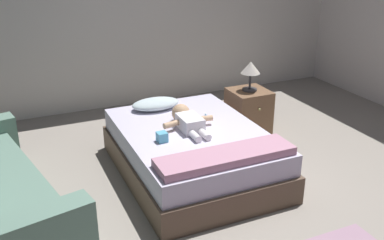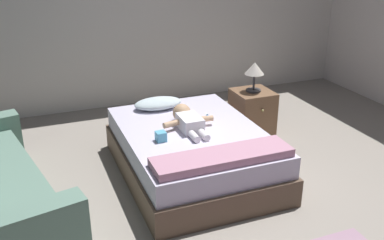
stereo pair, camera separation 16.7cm
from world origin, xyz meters
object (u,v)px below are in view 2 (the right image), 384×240
(toothbrush, at_px, (208,117))
(nightstand, at_px, (252,113))
(lamp, at_px, (255,70))
(toy_block, at_px, (161,136))
(baby, at_px, (187,120))
(bed, at_px, (192,152))
(pillow, at_px, (158,103))

(toothbrush, relative_size, nightstand, 0.29)
(lamp, distance_m, toy_block, 1.52)
(baby, height_order, nightstand, baby)
(bed, xyz_separation_m, lamp, (0.97, 0.59, 0.55))
(bed, relative_size, toy_block, 19.83)
(toothbrush, relative_size, lamp, 0.46)
(lamp, bearing_deg, pillow, 176.09)
(bed, relative_size, baby, 2.93)
(lamp, relative_size, toy_block, 3.70)
(pillow, relative_size, toy_block, 5.62)
(nightstand, bearing_deg, pillow, 176.09)
(bed, bearing_deg, baby, 101.50)
(bed, bearing_deg, toothbrush, 39.55)
(lamp, bearing_deg, toy_block, -151.73)
(bed, xyz_separation_m, toy_block, (-0.35, -0.12, 0.28))
(pillow, bearing_deg, baby, -79.41)
(bed, bearing_deg, pillow, 100.69)
(bed, relative_size, lamp, 5.36)
(baby, bearing_deg, lamp, 27.18)
(pillow, relative_size, toothbrush, 3.33)
(baby, bearing_deg, toy_block, -148.61)
(bed, relative_size, toothbrush, 11.73)
(baby, relative_size, nightstand, 1.14)
(baby, height_order, lamp, lamp)
(nightstand, bearing_deg, bed, -149.00)
(lamp, xyz_separation_m, toy_block, (-1.32, -0.71, -0.28))
(pillow, distance_m, nightstand, 1.13)
(nightstand, xyz_separation_m, lamp, (0.00, 0.00, 0.51))
(baby, bearing_deg, bed, -78.50)
(baby, distance_m, toy_block, 0.39)
(toothbrush, bearing_deg, pillow, 131.33)
(baby, bearing_deg, toothbrush, 26.73)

